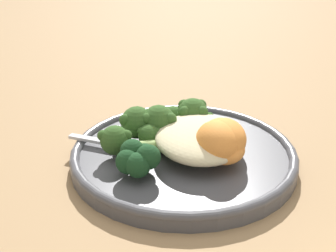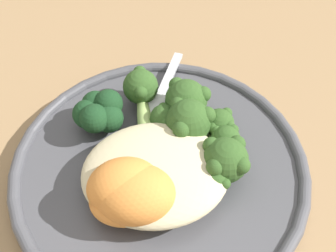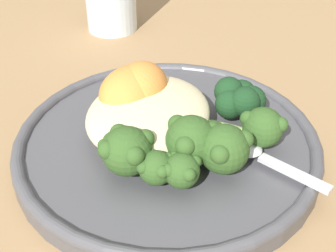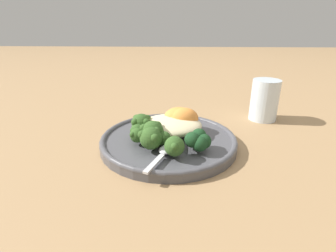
# 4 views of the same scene
# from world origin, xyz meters

# --- Properties ---
(ground_plane) EXTENTS (4.00, 4.00, 0.00)m
(ground_plane) POSITION_xyz_m (0.00, 0.00, 0.00)
(ground_plane) COLOR #9E7A51
(plate) EXTENTS (0.28, 0.28, 0.02)m
(plate) POSITION_xyz_m (0.01, -0.02, 0.01)
(plate) COLOR #4C4C51
(plate) RESTS_ON ground_plane
(quinoa_mound) EXTENTS (0.13, 0.11, 0.03)m
(quinoa_mound) POSITION_xyz_m (0.01, 0.00, 0.04)
(quinoa_mound) COLOR beige
(quinoa_mound) RESTS_ON plate
(broccoli_stalk_0) EXTENTS (0.08, 0.04, 0.03)m
(broccoli_stalk_0) POSITION_xyz_m (-0.03, 0.01, 0.03)
(broccoli_stalk_0) COLOR #9EBC66
(broccoli_stalk_0) RESTS_ON plate
(broccoli_stalk_1) EXTENTS (0.11, 0.04, 0.04)m
(broccoli_stalk_1) POSITION_xyz_m (-0.04, -0.00, 0.04)
(broccoli_stalk_1) COLOR #9EBC66
(broccoli_stalk_1) RESTS_ON plate
(broccoli_stalk_2) EXTENTS (0.09, 0.05, 0.03)m
(broccoli_stalk_2) POSITION_xyz_m (-0.04, -0.02, 0.03)
(broccoli_stalk_2) COLOR #9EBC66
(broccoli_stalk_2) RESTS_ON plate
(broccoli_stalk_3) EXTENTS (0.10, 0.08, 0.03)m
(broccoli_stalk_3) POSITION_xyz_m (-0.03, -0.04, 0.03)
(broccoli_stalk_3) COLOR #9EBC66
(broccoli_stalk_3) RESTS_ON plate
(broccoli_stalk_4) EXTENTS (0.07, 0.08, 0.04)m
(broccoli_stalk_4) POSITION_xyz_m (-0.02, -0.05, 0.04)
(broccoli_stalk_4) COLOR #9EBC66
(broccoli_stalk_4) RESTS_ON plate
(broccoli_stalk_5) EXTENTS (0.08, 0.11, 0.04)m
(broccoli_stalk_5) POSITION_xyz_m (-0.02, -0.06, 0.04)
(broccoli_stalk_5) COLOR #9EBC66
(broccoli_stalk_5) RESTS_ON plate
(broccoli_stalk_6) EXTENTS (0.05, 0.10, 0.03)m
(broccoli_stalk_6) POSITION_xyz_m (0.00, -0.04, 0.03)
(broccoli_stalk_6) COLOR #9EBC66
(broccoli_stalk_6) RESTS_ON plate
(broccoli_stalk_7) EXTENTS (0.04, 0.13, 0.04)m
(broccoli_stalk_7) POSITION_xyz_m (0.02, -0.08, 0.04)
(broccoli_stalk_7) COLOR #9EBC66
(broccoli_stalk_7) RESTS_ON plate
(sweet_potato_chunk_0) EXTENTS (0.08, 0.06, 0.05)m
(sweet_potato_chunk_0) POSITION_xyz_m (0.03, 0.02, 0.04)
(sweet_potato_chunk_0) COLOR orange
(sweet_potato_chunk_0) RESTS_ON plate
(sweet_potato_chunk_1) EXTENTS (0.07, 0.06, 0.05)m
(sweet_potato_chunk_1) POSITION_xyz_m (0.04, 0.02, 0.05)
(sweet_potato_chunk_1) COLOR orange
(sweet_potato_chunk_1) RESTS_ON plate
(sweet_potato_chunk_2) EXTENTS (0.08, 0.06, 0.03)m
(sweet_potato_chunk_2) POSITION_xyz_m (0.03, 0.02, 0.04)
(sweet_potato_chunk_2) COLOR orange
(sweet_potato_chunk_2) RESTS_ON plate
(kale_tuft) EXTENTS (0.05, 0.05, 0.03)m
(kale_tuft) POSITION_xyz_m (0.06, -0.07, 0.04)
(kale_tuft) COLOR #193D1E
(kale_tuft) RESTS_ON plate
(spoon) EXTENTS (0.05, 0.10, 0.01)m
(spoon) POSITION_xyz_m (0.00, -0.10, 0.03)
(spoon) COLOR silver
(spoon) RESTS_ON plate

